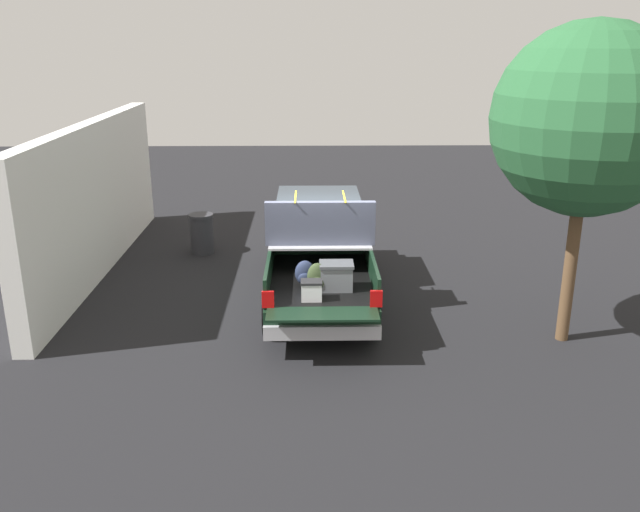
{
  "coord_description": "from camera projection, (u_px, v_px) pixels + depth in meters",
  "views": [
    {
      "loc": [
        -12.65,
        0.21,
        5.08
      ],
      "look_at": [
        -0.6,
        0.0,
        1.1
      ],
      "focal_mm": 37.36,
      "sensor_mm": 36.0,
      "label": 1
    }
  ],
  "objects": [
    {
      "name": "ground_plane",
      "position": [
        319.0,
        298.0,
        13.61
      ],
      "size": [
        40.0,
        40.0,
        0.0
      ],
      "primitive_type": "plane",
      "color": "black"
    },
    {
      "name": "trash_can",
      "position": [
        202.0,
        233.0,
        16.31
      ],
      "size": [
        0.6,
        0.6,
        0.98
      ],
      "color": "#2D2D33",
      "rests_on": "ground_plane"
    },
    {
      "name": "building_facade",
      "position": [
        95.0,
        198.0,
        14.78
      ],
      "size": [
        9.05,
        0.36,
        3.33
      ],
      "primitive_type": "cube",
      "color": "white",
      "rests_on": "ground_plane"
    },
    {
      "name": "pickup_truck",
      "position": [
        319.0,
        248.0,
        13.64
      ],
      "size": [
        6.05,
        2.06,
        2.23
      ],
      "color": "black",
      "rests_on": "ground_plane"
    },
    {
      "name": "tree_background",
      "position": [
        589.0,
        120.0,
        10.57
      ],
      "size": [
        3.1,
        3.1,
        5.38
      ],
      "color": "brown",
      "rests_on": "ground_plane"
    }
  ]
}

